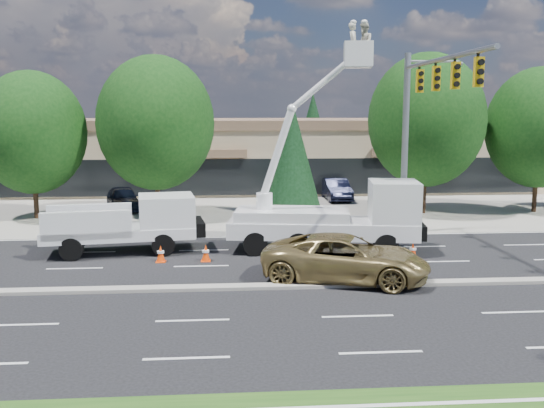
{
  "coord_description": "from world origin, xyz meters",
  "views": [
    {
      "loc": [
        1.08,
        -20.64,
        6.2
      ],
      "look_at": [
        2.91,
        3.89,
        2.4
      ],
      "focal_mm": 40.0,
      "sensor_mm": 36.0,
      "label": 1
    }
  ],
  "objects": [
    {
      "name": "tree_front_g",
      "position": [
        20.0,
        15.0,
        5.17
      ],
      "size": [
        6.37,
        6.37,
        8.84
      ],
      "color": "#332114",
      "rests_on": "ground"
    },
    {
      "name": "traffic_cone_c",
      "position": [
        0.16,
        4.04,
        0.34
      ],
      "size": [
        0.4,
        0.4,
        0.7
      ],
      "color": "#FF4308",
      "rests_on": "ground"
    },
    {
      "name": "tree_front_d",
      "position": [
        -3.0,
        15.0,
        5.49
      ],
      "size": [
        6.76,
        6.76,
        9.38
      ],
      "color": "#332114",
      "rests_on": "ground"
    },
    {
      "name": "parked_car_west",
      "position": [
        -5.44,
        17.52,
        0.75
      ],
      "size": [
        2.97,
        4.75,
        1.51
      ],
      "primitive_type": "imported",
      "rotation": [
        0.0,
        0.0,
        0.29
      ],
      "color": "black",
      "rests_on": "ground"
    },
    {
      "name": "utility_pickup",
      "position": [
        -3.18,
        5.95,
        1.02
      ],
      "size": [
        6.76,
        3.29,
        2.49
      ],
      "rotation": [
        0.0,
        0.0,
        0.15
      ],
      "color": "white",
      "rests_on": "ground"
    },
    {
      "name": "parked_car_east",
      "position": [
        8.7,
        20.9,
        0.75
      ],
      "size": [
        1.63,
        4.55,
        1.49
      ],
      "primitive_type": "imported",
      "rotation": [
        0.0,
        0.0,
        0.01
      ],
      "color": "black",
      "rests_on": "ground"
    },
    {
      "name": "tree_front_e",
      "position": [
        5.0,
        15.0,
        3.51
      ],
      "size": [
        3.32,
        3.32,
        6.55
      ],
      "color": "#332114",
      "rests_on": "ground"
    },
    {
      "name": "bucket_truck",
      "position": [
        5.9,
        5.45,
        2.05
      ],
      "size": [
        8.56,
        3.66,
        9.98
      ],
      "rotation": [
        0.0,
        0.0,
        -0.15
      ],
      "color": "white",
      "rests_on": "ground"
    },
    {
      "name": "road_median",
      "position": [
        0.0,
        0.0,
        0.06
      ],
      "size": [
        120.0,
        0.55,
        0.12
      ],
      "primitive_type": "cube",
      "color": "gray",
      "rests_on": "ground"
    },
    {
      "name": "tree_back_c",
      "position": [
        10.0,
        42.0,
        4.3
      ],
      "size": [
        4.07,
        4.07,
        8.02
      ],
      "color": "#332114",
      "rests_on": "ground"
    },
    {
      "name": "signal_mast",
      "position": [
        10.03,
        7.04,
        6.06
      ],
      "size": [
        2.76,
        10.16,
        9.0
      ],
      "color": "gray",
      "rests_on": "ground"
    },
    {
      "name": "tree_front_c",
      "position": [
        -10.0,
        15.0,
        4.96
      ],
      "size": [
        6.11,
        6.11,
        8.48
      ],
      "color": "#332114",
      "rests_on": "ground"
    },
    {
      "name": "minivan",
      "position": [
        5.4,
        0.73,
        0.84
      ],
      "size": [
        6.64,
        4.51,
        1.69
      ],
      "primitive_type": "imported",
      "rotation": [
        0.0,
        0.0,
        1.26
      ],
      "color": "olive",
      "rests_on": "ground"
    },
    {
      "name": "tree_back_d",
      "position": [
        22.0,
        42.0,
        5.75
      ],
      "size": [
        5.44,
        5.44,
        10.71
      ],
      "color": "#332114",
      "rests_on": "ground"
    },
    {
      "name": "traffic_cone_d",
      "position": [
        8.89,
        3.84,
        0.34
      ],
      "size": [
        0.4,
        0.4,
        0.7
      ],
      "color": "#FF4308",
      "rests_on": "ground"
    },
    {
      "name": "tree_back_b",
      "position": [
        -4.0,
        42.0,
        6.14
      ],
      "size": [
        5.81,
        5.81,
        11.44
      ],
      "color": "#332114",
      "rests_on": "ground"
    },
    {
      "name": "concrete_apron",
      "position": [
        0.0,
        20.0,
        0.01
      ],
      "size": [
        140.0,
        22.0,
        0.01
      ],
      "primitive_type": "cube",
      "color": "gray",
      "rests_on": "ground"
    },
    {
      "name": "tree_back_a",
      "position": [
        -18.0,
        42.0,
        4.78
      ],
      "size": [
        4.52,
        4.52,
        8.91
      ],
      "color": "#332114",
      "rests_on": "ground"
    },
    {
      "name": "tree_front_f",
      "position": [
        13.0,
        15.0,
        5.64
      ],
      "size": [
        6.94,
        6.94,
        9.64
      ],
      "color": "#332114",
      "rests_on": "ground"
    },
    {
      "name": "strip_mall",
      "position": [
        0.0,
        29.97,
        2.83
      ],
      "size": [
        50.4,
        15.4,
        5.5
      ],
      "color": "tan",
      "rests_on": "ground"
    },
    {
      "name": "traffic_cone_b",
      "position": [
        -1.7,
        4.04,
        0.34
      ],
      "size": [
        0.4,
        0.4,
        0.7
      ],
      "color": "#FF4308",
      "rests_on": "ground"
    },
    {
      "name": "ground",
      "position": [
        0.0,
        0.0,
        0.0
      ],
      "size": [
        140.0,
        140.0,
        0.0
      ],
      "primitive_type": "plane",
      "color": "black",
      "rests_on": "ground"
    }
  ]
}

